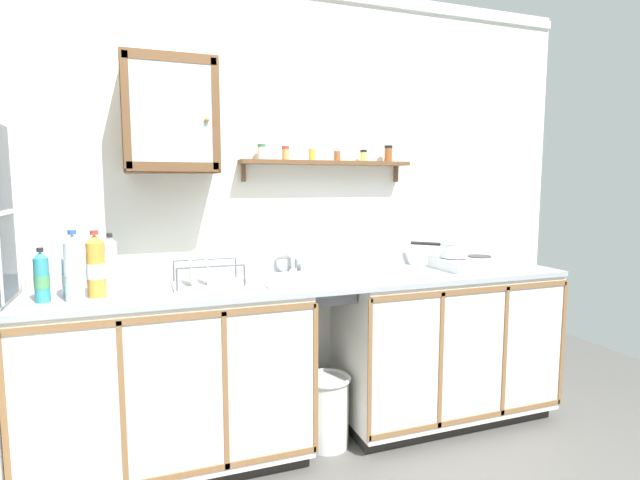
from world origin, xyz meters
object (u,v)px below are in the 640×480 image
at_px(bottle_juice_amber_0, 96,267).
at_px(bottle_water_blue_2, 71,274).
at_px(bottle_opaque_white_1, 111,264).
at_px(bottle_water_clear_4, 74,268).
at_px(wall_cabinet, 170,116).
at_px(trash_bin, 327,410).
at_px(saucepan, 453,249).
at_px(sink, 306,283).
at_px(dish_rack, 206,281).
at_px(bottle_detergent_teal_3, 42,278).
at_px(hot_plate_stove, 468,263).
at_px(mug, 255,274).

xyz_separation_m(bottle_juice_amber_0, bottle_water_blue_2, (-0.12, 0.07, -0.04)).
distance_m(bottle_juice_amber_0, bottle_opaque_white_1, 0.17).
bearing_deg(bottle_water_clear_4, wall_cabinet, 28.18).
height_order(wall_cabinet, trash_bin, wall_cabinet).
bearing_deg(saucepan, bottle_water_clear_4, -176.42).
relative_size(sink, bottle_juice_amber_0, 1.73).
bearing_deg(dish_rack, bottle_opaque_white_1, 168.49).
bearing_deg(saucepan, bottle_water_blue_2, -179.92).
bearing_deg(bottle_detergent_teal_3, saucepan, 2.67).
relative_size(bottle_juice_amber_0, bottle_detergent_teal_3, 1.27).
distance_m(bottle_water_clear_4, dish_rack, 0.63).
height_order(sink, bottle_water_clear_4, bottle_water_clear_4).
xyz_separation_m(bottle_juice_amber_0, dish_rack, (0.51, 0.07, -0.11)).
distance_m(hot_plate_stove, mug, 1.35).
bearing_deg(hot_plate_stove, dish_rack, 179.13).
xyz_separation_m(sink, bottle_juice_amber_0, (-1.07, -0.09, 0.17)).
height_order(bottle_juice_amber_0, wall_cabinet, wall_cabinet).
xyz_separation_m(bottle_detergent_teal_3, trash_bin, (1.38, 0.03, -0.86)).
bearing_deg(bottle_detergent_teal_3, sink, 5.37).
bearing_deg(bottle_opaque_white_1, bottle_juice_amber_0, -108.52).
bearing_deg(dish_rack, hot_plate_stove, -0.87).
distance_m(sink, bottle_detergent_teal_3, 1.30).
bearing_deg(bottle_opaque_white_1, dish_rack, -11.51).
distance_m(dish_rack, trash_bin, 1.01).
bearing_deg(hot_plate_stove, saucepan, 164.25).
bearing_deg(trash_bin, bottle_juice_amber_0, 179.89).
bearing_deg(bottle_juice_amber_0, sink, 4.88).
relative_size(saucepan, trash_bin, 0.71).
distance_m(wall_cabinet, trash_bin, 1.81).
bearing_deg(bottle_opaque_white_1, saucepan, -2.62).
bearing_deg(bottle_juice_amber_0, bottle_water_clear_4, -146.17).
xyz_separation_m(hot_plate_stove, bottle_water_blue_2, (-2.24, 0.02, 0.07)).
bearing_deg(bottle_opaque_white_1, trash_bin, -8.60).
xyz_separation_m(bottle_detergent_teal_3, dish_rack, (0.73, 0.10, -0.08)).
bearing_deg(sink, wall_cabinet, 172.28).
bearing_deg(sink, bottle_opaque_white_1, 175.82).
distance_m(bottle_juice_amber_0, trash_bin, 1.46).
relative_size(bottle_juice_amber_0, trash_bin, 0.77).
bearing_deg(trash_bin, sink, 134.93).
bearing_deg(sink, trash_bin, -45.07).
bearing_deg(bottle_opaque_white_1, bottle_detergent_teal_3, -144.83).
bearing_deg(mug, trash_bin, -11.63).
relative_size(hot_plate_stove, bottle_juice_amber_0, 1.24).
xyz_separation_m(bottle_opaque_white_1, wall_cabinet, (0.31, 0.02, 0.74)).
bearing_deg(dish_rack, bottle_detergent_teal_3, -172.12).
bearing_deg(bottle_detergent_teal_3, wall_cabinet, 20.09).
height_order(sink, bottle_water_blue_2, sink).
bearing_deg(dish_rack, wall_cabinet, 141.74).
relative_size(sink, bottle_water_clear_4, 1.68).
xyz_separation_m(saucepan, bottle_water_clear_4, (-2.11, -0.13, 0.03)).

